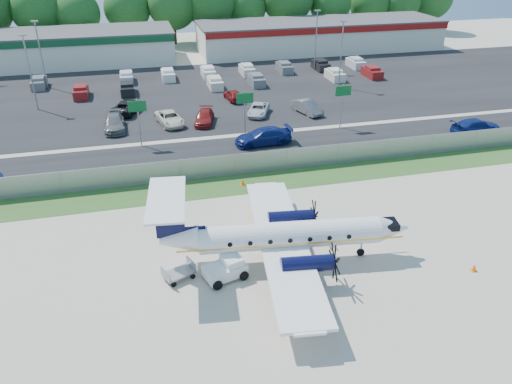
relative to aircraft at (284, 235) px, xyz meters
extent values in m
plane|color=#BFB4A2|center=(-0.45, -0.06, -2.06)|extent=(170.00, 170.00, 0.00)
cube|color=#2D561E|center=(-0.45, 11.94, -2.06)|extent=(170.00, 4.00, 0.02)
cube|color=black|center=(-0.45, 18.94, -2.05)|extent=(170.00, 8.00, 0.02)
cube|color=black|center=(-0.45, 39.94, -2.05)|extent=(170.00, 32.00, 0.02)
cube|color=gray|center=(-0.45, 13.94, -1.06)|extent=(120.00, 0.02, 1.90)
cube|color=gray|center=(-0.45, 13.94, -0.08)|extent=(120.00, 0.06, 0.06)
cube|color=gray|center=(-0.45, 13.94, -2.01)|extent=(120.00, 0.06, 0.06)
cube|color=silver|center=(-24.45, 61.94, 0.44)|extent=(46.00, 12.00, 5.00)
cube|color=#474749|center=(-24.45, 61.94, 3.06)|extent=(46.40, 12.40, 0.24)
cube|color=#0F4723|center=(-24.45, 55.84, 2.44)|extent=(46.00, 0.20, 1.00)
cube|color=silver|center=(25.55, 61.94, 0.44)|extent=(44.00, 12.00, 5.00)
cube|color=#474749|center=(25.55, 61.94, 3.06)|extent=(44.40, 12.40, 0.24)
cube|color=maroon|center=(25.55, 55.84, 2.44)|extent=(44.00, 0.20, 1.00)
cylinder|color=gray|center=(-8.45, 22.94, 0.44)|extent=(0.14, 0.14, 5.00)
cube|color=#0C5923|center=(-8.45, 22.79, 2.24)|extent=(1.80, 0.08, 1.10)
cylinder|color=gray|center=(2.55, 22.94, 0.44)|extent=(0.14, 0.14, 5.00)
cube|color=#0C5923|center=(2.55, 22.79, 2.24)|extent=(1.80, 0.08, 1.10)
cylinder|color=gray|center=(13.55, 22.94, 0.44)|extent=(0.14, 0.14, 5.00)
cube|color=#0C5923|center=(13.55, 22.79, 2.24)|extent=(1.80, 0.08, 1.10)
cylinder|color=gray|center=(-20.45, 37.94, 2.44)|extent=(0.18, 0.18, 9.00)
cube|color=gray|center=(-20.45, 37.94, 6.94)|extent=(0.90, 0.35, 0.18)
cylinder|color=gray|center=(19.55, 37.94, 2.44)|extent=(0.18, 0.18, 9.00)
cube|color=gray|center=(19.55, 37.94, 6.94)|extent=(0.90, 0.35, 0.18)
cylinder|color=gray|center=(-20.45, 47.94, 2.44)|extent=(0.18, 0.18, 9.00)
cube|color=gray|center=(-20.45, 47.94, 6.94)|extent=(0.90, 0.35, 0.18)
cylinder|color=gray|center=(19.55, 47.94, 2.44)|extent=(0.18, 0.18, 9.00)
cube|color=gray|center=(19.55, 47.94, 6.94)|extent=(0.90, 0.35, 0.18)
cylinder|color=white|center=(0.38, -0.05, 0.00)|extent=(12.13, 3.30, 1.82)
cone|color=white|center=(7.38, -0.93, 0.00)|extent=(2.32, 2.07, 1.82)
cone|color=white|center=(-6.81, 0.85, 0.19)|extent=(2.70, 2.12, 1.82)
cube|color=black|center=(7.19, -0.90, 0.34)|extent=(1.01, 1.35, 0.43)
cube|color=white|center=(-0.10, 0.01, -0.53)|extent=(5.15, 17.15, 0.21)
cylinder|color=black|center=(0.60, -2.88, -0.38)|extent=(3.37, 1.45, 1.06)
cylinder|color=black|center=(1.30, 2.64, -0.38)|extent=(3.37, 1.45, 1.06)
cube|color=black|center=(-7.29, 0.91, 1.82)|extent=(1.83, 0.40, 2.78)
cube|color=white|center=(-7.38, 0.93, 3.21)|extent=(3.03, 6.19, 0.13)
cylinder|color=gray|center=(5.33, -0.67, -1.44)|extent=(0.12, 0.12, 1.25)
cylinder|color=black|center=(5.33, -0.67, -1.80)|extent=(0.55, 0.24, 0.54)
cylinder|color=black|center=(-0.44, -2.75, -1.76)|extent=(0.66, 0.46, 0.61)
cylinder|color=black|center=(0.25, 2.77, -1.76)|extent=(0.66, 0.46, 0.61)
cube|color=white|center=(-4.19, -0.82, -1.49)|extent=(2.97, 2.27, 0.74)
cube|color=white|center=(-3.69, -0.67, -0.91)|extent=(1.50, 1.64, 0.53)
cube|color=black|center=(-3.24, -0.53, -0.89)|extent=(0.52, 1.16, 0.42)
cylinder|color=black|center=(-4.86, -1.88, -1.75)|extent=(0.67, 0.40, 0.63)
cylinder|color=black|center=(-5.34, -0.31, -1.75)|extent=(0.67, 0.40, 0.63)
cylinder|color=black|center=(-3.05, -1.33, -1.75)|extent=(0.67, 0.40, 0.63)
cylinder|color=black|center=(-3.53, 0.24, -1.75)|extent=(0.67, 0.40, 0.63)
cube|color=gray|center=(-0.34, -5.34, -1.64)|extent=(2.06, 1.43, 0.11)
cube|color=gray|center=(-1.23, -5.48, -1.35)|extent=(0.26, 1.14, 0.57)
cube|color=gray|center=(0.55, -5.19, -1.35)|extent=(0.26, 1.14, 0.57)
cylinder|color=black|center=(-0.91, -5.96, -1.89)|extent=(0.36, 0.17, 0.34)
cylinder|color=black|center=(-1.08, -4.93, -1.89)|extent=(0.36, 0.17, 0.34)
cylinder|color=black|center=(0.40, -5.74, -1.89)|extent=(0.36, 0.17, 0.34)
cylinder|color=black|center=(0.23, -4.71, -1.89)|extent=(0.36, 0.17, 0.34)
cube|color=gray|center=(-7.08, -0.21, -1.62)|extent=(2.28, 1.85, 0.12)
cube|color=gray|center=(-7.94, -0.57, -1.32)|extent=(0.53, 1.13, 0.59)
cube|color=gray|center=(-6.21, 0.15, -1.32)|extent=(0.53, 1.13, 0.59)
cylinder|color=black|center=(-7.51, -0.97, -1.89)|extent=(0.37, 0.25, 0.36)
cylinder|color=black|center=(-7.92, 0.03, -1.89)|extent=(0.37, 0.25, 0.36)
cylinder|color=black|center=(-6.23, -0.45, -1.89)|extent=(0.37, 0.25, 0.36)
cylinder|color=black|center=(-6.64, 0.56, -1.89)|extent=(0.37, 0.25, 0.36)
cone|color=#FF6808|center=(11.86, -4.07, -1.80)|extent=(0.36, 0.36, 0.53)
cube|color=#FF6808|center=(11.86, -4.07, -2.05)|extent=(0.38, 0.38, 0.03)
cone|color=#FF6808|center=(1.24, -4.11, -1.79)|extent=(0.37, 0.37, 0.55)
cube|color=#FF6808|center=(1.24, -4.11, -2.05)|extent=(0.39, 0.39, 0.03)
cone|color=#FF6808|center=(-0.21, 11.71, -1.77)|extent=(0.40, 0.40, 0.60)
cube|color=#FF6808|center=(-0.21, 11.71, -2.05)|extent=(0.42, 0.42, 0.03)
imported|color=navy|center=(3.91, 20.31, -2.06)|extent=(6.03, 2.66, 1.72)
imported|color=navy|center=(27.22, 17.58, -2.06)|extent=(5.97, 2.94, 1.67)
imported|color=#595B5E|center=(-11.14, 28.44, -2.06)|extent=(2.33, 5.51, 1.59)
imported|color=beige|center=(-4.97, 28.66, -2.06)|extent=(3.44, 5.56, 1.44)
imported|color=maroon|center=(-1.06, 28.09, -2.06)|extent=(3.13, 5.17, 1.40)
imported|color=silver|center=(5.71, 29.45, -2.06)|extent=(3.86, 5.17, 1.31)
imported|color=#595B5E|center=(11.57, 28.52, -2.06)|extent=(2.93, 4.98, 1.55)
imported|color=black|center=(-9.61, 34.07, -2.06)|extent=(4.46, 6.11, 1.54)
imported|color=maroon|center=(3.92, 35.76, -2.06)|extent=(2.25, 4.41, 1.44)
camera|label=1|loc=(-8.50, -26.43, 17.95)|focal=35.00mm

